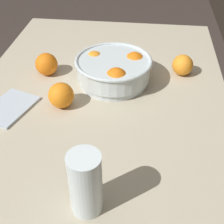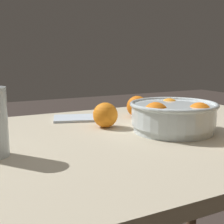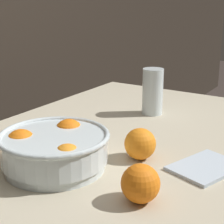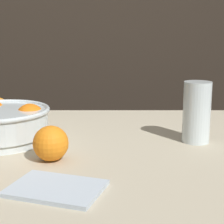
{
  "view_description": "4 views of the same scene",
  "coord_description": "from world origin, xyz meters",
  "views": [
    {
      "loc": [
        0.73,
        0.14,
        1.34
      ],
      "look_at": [
        0.11,
        0.06,
        0.84
      ],
      "focal_mm": 50.0,
      "sensor_mm": 36.0,
      "label": 1
    },
    {
      "loc": [
        0.41,
        0.76,
        0.98
      ],
      "look_at": [
        0.05,
        0.07,
        0.83
      ],
      "focal_mm": 50.0,
      "sensor_mm": 36.0,
      "label": 2
    },
    {
      "loc": [
        -0.77,
        -0.51,
        1.14
      ],
      "look_at": [
        0.06,
        0.02,
        0.83
      ],
      "focal_mm": 60.0,
      "sensor_mm": 36.0,
      "label": 3
    },
    {
      "loc": [
        0.12,
        -0.89,
        1.04
      ],
      "look_at": [
        0.13,
        0.04,
        0.83
      ],
      "focal_mm": 60.0,
      "sensor_mm": 36.0,
      "label": 4
    }
  ],
  "objects": [
    {
      "name": "dining_table",
      "position": [
        0.0,
        0.0,
        0.67
      ],
      "size": [
        1.36,
        0.83,
        0.75
      ],
      "color": "#B7AD93",
      "rests_on": "ground_plane"
    },
    {
      "name": "orange_loose_aside",
      "position": [
        -0.01,
        -0.11,
        0.79
      ],
      "size": [
        0.08,
        0.08,
        0.08
      ],
      "primitive_type": "sphere",
      "color": "orange",
      "rests_on": "dining_table"
    },
    {
      "name": "juice_glass",
      "position": [
        0.34,
        0.04,
        0.82
      ],
      "size": [
        0.07,
        0.07,
        0.16
      ],
      "color": "#F4A314",
      "rests_on": "dining_table"
    },
    {
      "name": "napkin",
      "position": [
        0.02,
        -0.26,
        0.76
      ],
      "size": [
        0.19,
        0.16,
        0.01
      ],
      "primitive_type": "cube",
      "rotation": [
        0.0,
        0.0,
        -0.32
      ],
      "color": "silver",
      "rests_on": "dining_table"
    }
  ]
}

